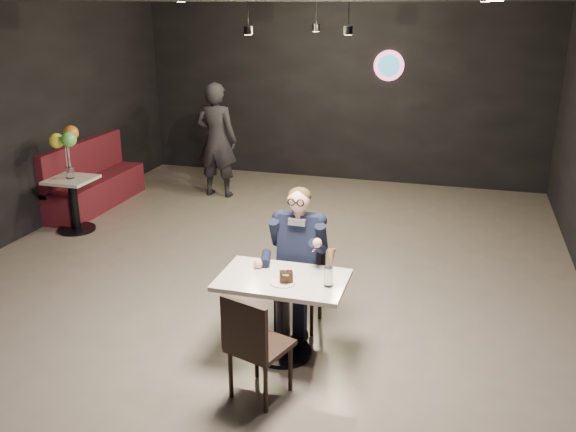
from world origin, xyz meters
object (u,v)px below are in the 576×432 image
(booth_bench, at_px, (95,175))
(side_table, at_px, (74,206))
(sundae_glass, at_px, (328,277))
(main_table, at_px, (283,317))
(seated_man, at_px, (299,257))
(chair_near, at_px, (260,344))
(passerby, at_px, (217,140))
(chair_far, at_px, (299,282))
(balloon_vase, at_px, (70,173))

(booth_bench, height_order, side_table, booth_bench)
(sundae_glass, xyz_separation_m, booth_bench, (-4.35, 3.27, -0.33))
(main_table, bearing_deg, sundae_glass, -6.84)
(seated_man, distance_m, booth_bench, 4.77)
(sundae_glass, bearing_deg, booth_bench, 143.04)
(chair_near, distance_m, passerby, 5.48)
(side_table, relative_size, passerby, 0.39)
(chair_near, xyz_separation_m, side_table, (-3.64, 2.84, -0.10))
(chair_far, distance_m, chair_near, 1.17)
(balloon_vase, bearing_deg, booth_bench, 106.70)
(main_table, xyz_separation_m, sundae_glass, (0.41, -0.05, 0.46))
(chair_near, height_order, passerby, passerby)
(booth_bench, bearing_deg, balloon_vase, -73.30)
(seated_man, bearing_deg, chair_near, -90.00)
(chair_near, height_order, sundae_glass, chair_near)
(chair_far, xyz_separation_m, seated_man, (0.00, 0.00, 0.26))
(balloon_vase, bearing_deg, side_table, 0.00)
(sundae_glass, xyz_separation_m, balloon_vase, (-4.05, 2.27, -0.01))
(main_table, height_order, booth_bench, booth_bench)
(main_table, xyz_separation_m, chair_near, (0.00, -0.62, 0.09))
(sundae_glass, bearing_deg, passerby, 122.63)
(chair_far, height_order, side_table, chair_far)
(chair_near, xyz_separation_m, seated_man, (0.00, 1.17, 0.26))
(booth_bench, relative_size, side_table, 2.81)
(seated_man, relative_size, booth_bench, 0.71)
(passerby, bearing_deg, balloon_vase, 60.00)
(chair_far, relative_size, chair_near, 1.00)
(booth_bench, xyz_separation_m, side_table, (0.30, -1.00, -0.15))
(booth_bench, bearing_deg, main_table, -39.30)
(seated_man, xyz_separation_m, passerby, (-2.37, 3.75, 0.20))
(seated_man, bearing_deg, main_table, -90.00)
(main_table, distance_m, chair_far, 0.56)
(seated_man, distance_m, side_table, 4.02)
(chair_far, distance_m, side_table, 4.01)
(balloon_vase, xyz_separation_m, passerby, (1.27, 2.08, 0.09))
(sundae_glass, xyz_separation_m, passerby, (-2.79, 4.35, 0.08))
(chair_near, height_order, balloon_vase, chair_near)
(balloon_vase, bearing_deg, seated_man, -24.71)
(passerby, bearing_deg, chair_far, 123.71)
(chair_near, bearing_deg, balloon_vase, 159.97)
(side_table, bearing_deg, seated_man, -24.71)
(chair_far, height_order, chair_near, same)
(chair_near, relative_size, side_table, 1.27)
(booth_bench, height_order, passerby, passerby)
(balloon_vase, distance_m, passerby, 2.43)
(chair_far, relative_size, booth_bench, 0.45)
(seated_man, xyz_separation_m, balloon_vase, (-3.64, 1.67, 0.11))
(sundae_glass, relative_size, side_table, 0.23)
(main_table, relative_size, chair_near, 1.20)
(chair_far, distance_m, passerby, 4.46)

